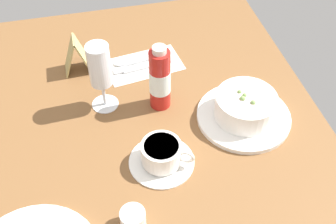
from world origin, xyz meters
TOP-DOWN VIEW (x-y plane):
  - ground_plane at (0.00, 0.00)cm, footprint 110.00×84.00cm
  - porridge_bowl at (1.24, -23.06)cm, footprint 22.10×22.10cm
  - cutlery_setting at (25.78, -3.36)cm, footprint 14.07×21.26cm
  - coffee_cup at (-7.04, -1.45)cm, footprint 14.20×14.20cm
  - creamer_jug at (-20.29, 7.14)cm, footprint 4.97×5.67cm
  - wine_glass at (13.32, 8.23)cm, footprint 6.49×6.49cm
  - sauce_bottle_red at (10.38, -4.92)cm, footprint 5.05×5.05cm
  - menu_card at (27.90, 13.39)cm, footprint 5.71×7.11cm

SIDE VIEW (x-z plane):
  - ground_plane at x=0.00cm, z-range -3.00..0.00cm
  - cutlery_setting at x=25.78cm, z-range -0.19..0.71cm
  - creamer_jug at x=-20.29cm, z-range -0.25..4.70cm
  - coffee_cup at x=-7.04cm, z-range -0.23..5.52cm
  - porridge_bowl at x=1.24cm, z-range -0.54..7.23cm
  - menu_card at x=27.90cm, z-range -0.06..9.98cm
  - sauce_bottle_red at x=10.38cm, z-range -0.58..16.81cm
  - wine_glass at x=13.32cm, z-range 2.65..20.33cm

